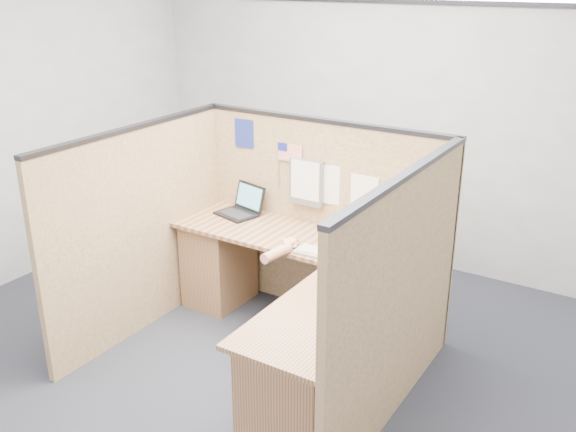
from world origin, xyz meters
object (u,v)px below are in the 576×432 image
Objects in this scene: keyboard at (328,255)px; mouse at (290,245)px; l_desk at (293,307)px; laptop at (241,206)px.

mouse is (-0.30, -0.00, 0.01)m from keyboard.
l_desk is 18.50× the size of mouse.
l_desk is at bearing -131.53° from keyboard.
mouse reaches higher than keyboard.
mouse is at bearing 126.56° from l_desk.
keyboard reaches higher than l_desk.
l_desk is 0.43m from keyboard.
l_desk is 0.43m from mouse.
keyboard is at bearing 50.65° from l_desk.
laptop reaches higher than keyboard.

